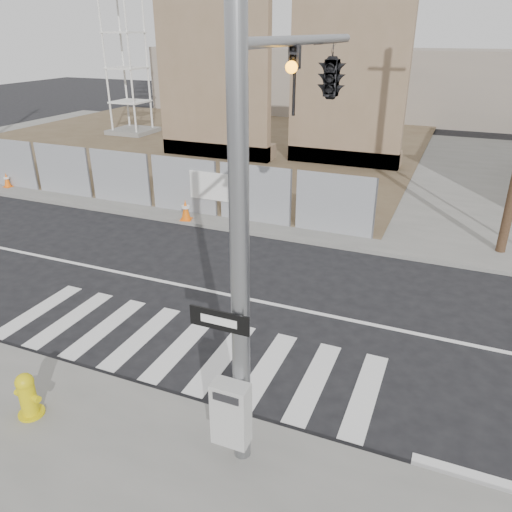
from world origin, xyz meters
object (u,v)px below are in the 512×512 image
at_px(signal_pole, 306,127).
at_px(traffic_cone_c, 186,210).
at_px(traffic_cone_d, 282,213).
at_px(fire_hydrant, 27,395).
at_px(traffic_cone_b, 7,180).

height_order(signal_pole, traffic_cone_c, signal_pole).
distance_m(signal_pole, traffic_cone_c, 9.82).
bearing_deg(traffic_cone_c, traffic_cone_d, 18.98).
relative_size(fire_hydrant, traffic_cone_b, 1.38).
xyz_separation_m(signal_pole, traffic_cone_d, (-3.00, 7.37, -4.34)).
distance_m(fire_hydrant, traffic_cone_b, 15.42).
distance_m(fire_hydrant, traffic_cone_d, 10.77).
bearing_deg(fire_hydrant, traffic_cone_c, 111.20).
bearing_deg(fire_hydrant, traffic_cone_d, 92.85).
height_order(fire_hydrant, traffic_cone_c, fire_hydrant).
xyz_separation_m(traffic_cone_b, traffic_cone_c, (9.09, -0.60, 0.06)).
distance_m(fire_hydrant, traffic_cone_c, 9.94).
bearing_deg(traffic_cone_b, fire_hydrant, -41.57).
bearing_deg(traffic_cone_b, traffic_cone_d, 2.35).
bearing_deg(fire_hydrant, traffic_cone_b, 145.40).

